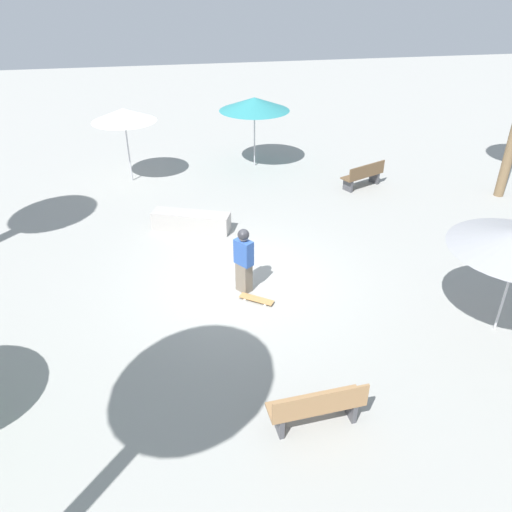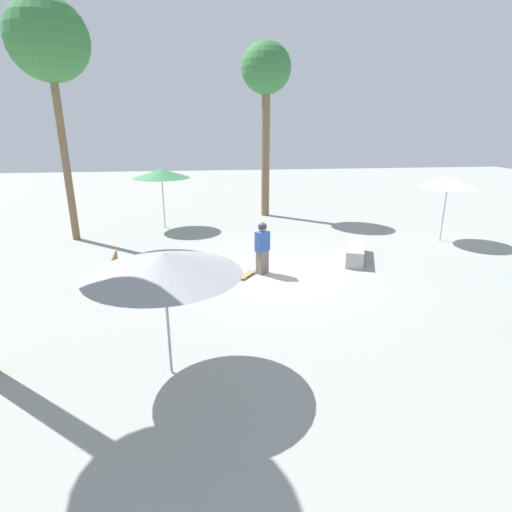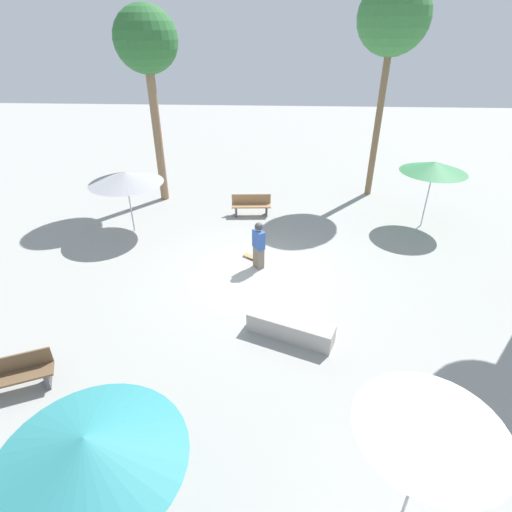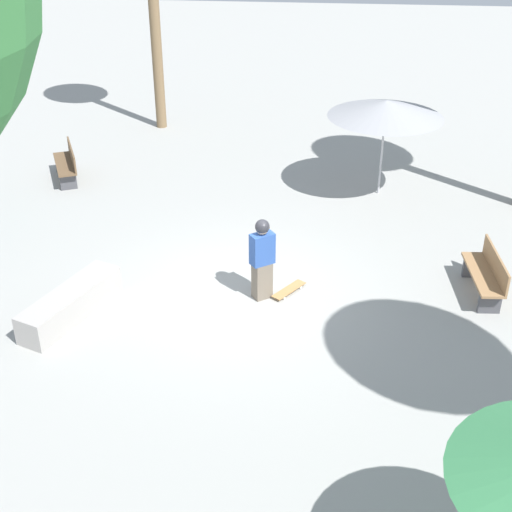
% 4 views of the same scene
% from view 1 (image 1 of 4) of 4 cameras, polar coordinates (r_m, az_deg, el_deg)
% --- Properties ---
extents(ground_plane, '(60.00, 60.00, 0.00)m').
position_cam_1_polar(ground_plane, '(12.02, -1.65, -2.79)').
color(ground_plane, '#9E9E99').
extents(skater_main, '(0.48, 0.44, 1.60)m').
position_cam_1_polar(skater_main, '(11.21, -1.41, -0.28)').
color(skater_main, '#726656').
rests_on(skater_main, ground_plane).
extents(skateboard, '(0.63, 0.77, 0.07)m').
position_cam_1_polar(skateboard, '(11.27, 0.05, -4.94)').
color(skateboard, '#B7844C').
rests_on(skateboard, ground_plane).
extents(concrete_ledge, '(1.32, 2.25, 0.53)m').
position_cam_1_polar(concrete_ledge, '(14.31, -7.42, 3.96)').
color(concrete_ledge, '#A8A39E').
rests_on(concrete_ledge, ground_plane).
extents(bench_near, '(1.06, 1.64, 0.85)m').
position_cam_1_polar(bench_near, '(17.36, 12.17, 8.99)').
color(bench_near, '#47474C').
rests_on(bench_near, ground_plane).
extents(bench_far, '(0.55, 1.63, 0.85)m').
position_cam_1_polar(bench_far, '(8.45, 7.00, -16.71)').
color(bench_far, '#47474C').
rests_on(bench_far, ground_plane).
extents(shade_umbrella_white, '(2.14, 2.14, 2.50)m').
position_cam_1_polar(shade_umbrella_white, '(17.55, -14.88, 15.32)').
color(shade_umbrella_white, '#B7B7BC').
rests_on(shade_umbrella_white, ground_plane).
extents(shade_umbrella_teal, '(2.53, 2.53, 2.52)m').
position_cam_1_polar(shade_umbrella_teal, '(18.45, -0.18, 16.99)').
color(shade_umbrella_teal, '#B7B7BC').
rests_on(shade_umbrella_teal, ground_plane).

